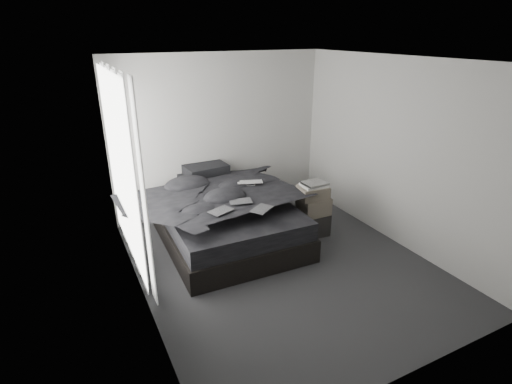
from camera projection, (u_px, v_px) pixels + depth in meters
name	position (u px, v px, depth m)	size (l,w,h in m)	color
floor	(283.00, 264.00, 5.33)	(3.60, 4.20, 0.01)	#2D2E30
ceiling	(289.00, 60.00, 4.35)	(3.60, 4.20, 0.01)	white
wall_back	(220.00, 135.00, 6.57)	(3.60, 0.01, 2.60)	beige
wall_front	(424.00, 251.00, 3.10)	(3.60, 0.01, 2.60)	beige
wall_left	(135.00, 198.00, 4.08)	(0.01, 4.20, 2.60)	beige
wall_right	(396.00, 153.00, 5.59)	(0.01, 4.20, 2.60)	beige
window_left	(121.00, 168.00, 4.82)	(0.02, 2.00, 2.30)	white
curtain_left	(126.00, 173.00, 4.87)	(0.06, 2.12, 2.48)	white
bed	(226.00, 228.00, 5.94)	(1.79, 2.36, 0.32)	black
mattress	(225.00, 211.00, 5.83)	(1.72, 2.29, 0.25)	black
duvet	(226.00, 195.00, 5.69)	(1.74, 2.02, 0.28)	black
pillow_lower	(201.00, 179.00, 6.50)	(0.71, 0.48, 0.16)	black
pillow_upper	(206.00, 169.00, 6.46)	(0.66, 0.46, 0.15)	black
laptop	(250.00, 178.00, 5.90)	(0.38, 0.24, 0.03)	silver
comic_a	(221.00, 205.00, 5.04)	(0.30, 0.19, 0.01)	black
comic_b	(240.00, 195.00, 5.32)	(0.30, 0.19, 0.01)	black
comic_c	(262.00, 202.00, 5.09)	(0.30, 0.19, 0.01)	black
side_stand	(173.00, 211.00, 6.14)	(0.34, 0.34, 0.62)	black
papers	(172.00, 192.00, 6.02)	(0.24, 0.18, 0.01)	white
floor_books	(197.00, 250.00, 5.52)	(0.14, 0.19, 0.14)	black
box_lower	(312.00, 224.00, 6.06)	(0.46, 0.36, 0.34)	black
box_mid	(314.00, 206.00, 5.94)	(0.43, 0.34, 0.26)	#655C4F
box_upper	(313.00, 192.00, 5.86)	(0.41, 0.33, 0.18)	#655C4F
art_book_white	(314.00, 185.00, 5.82)	(0.35, 0.28, 0.04)	silver
art_book_snake	(315.00, 183.00, 5.80)	(0.34, 0.27, 0.03)	silver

